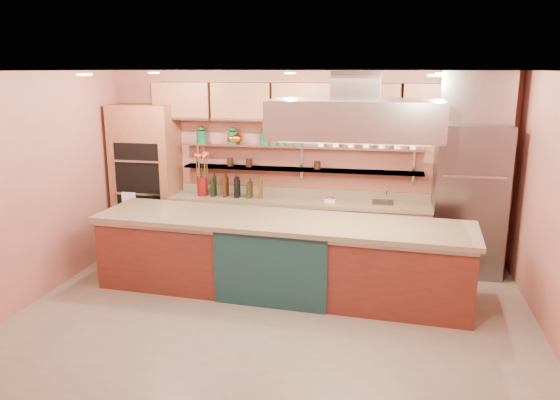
% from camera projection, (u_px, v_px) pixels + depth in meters
% --- Properties ---
extents(floor, '(6.00, 5.00, 0.02)m').
position_uv_depth(floor, '(270.00, 323.00, 6.23)').
color(floor, gray).
rests_on(floor, ground).
extents(ceiling, '(6.00, 5.00, 0.02)m').
position_uv_depth(ceiling, '(269.00, 71.00, 5.57)').
color(ceiling, black).
rests_on(ceiling, wall_back).
extents(wall_back, '(6.00, 0.04, 2.80)m').
position_uv_depth(wall_back, '(305.00, 165.00, 8.28)').
color(wall_back, '#AF6052').
rests_on(wall_back, floor).
extents(wall_front, '(6.00, 0.04, 2.80)m').
position_uv_depth(wall_front, '(185.00, 295.00, 3.52)').
color(wall_front, '#AF6052').
rests_on(wall_front, floor).
extents(wall_left, '(0.04, 5.00, 2.80)m').
position_uv_depth(wall_left, '(23.00, 192.00, 6.48)').
color(wall_left, '#AF6052').
rests_on(wall_left, floor).
extents(oven_stack, '(0.95, 0.64, 2.30)m').
position_uv_depth(oven_stack, '(147.00, 179.00, 8.51)').
color(oven_stack, '#955336').
rests_on(oven_stack, floor).
extents(refrigerator, '(0.95, 0.72, 2.10)m').
position_uv_depth(refrigerator, '(468.00, 200.00, 7.56)').
color(refrigerator, slate).
rests_on(refrigerator, floor).
extents(back_counter, '(3.84, 0.64, 0.93)m').
position_uv_depth(back_counter, '(298.00, 229.00, 8.22)').
color(back_counter, tan).
rests_on(back_counter, floor).
extents(wall_shelf_lower, '(3.60, 0.26, 0.03)m').
position_uv_depth(wall_shelf_lower, '(301.00, 169.00, 8.18)').
color(wall_shelf_lower, '#B0B3B7').
rests_on(wall_shelf_lower, wall_back).
extents(wall_shelf_upper, '(3.60, 0.26, 0.03)m').
position_uv_depth(wall_shelf_upper, '(301.00, 146.00, 8.10)').
color(wall_shelf_upper, '#B0B3B7').
rests_on(wall_shelf_upper, wall_back).
extents(upper_cabinets, '(4.60, 0.36, 0.55)m').
position_uv_depth(upper_cabinets, '(304.00, 102.00, 7.88)').
color(upper_cabinets, '#955336').
rests_on(upper_cabinets, wall_back).
extents(range_hood, '(2.00, 1.00, 0.45)m').
position_uv_depth(range_hood, '(356.00, 119.00, 6.39)').
color(range_hood, '#B0B3B7').
rests_on(range_hood, ceiling).
extents(ceiling_downlights, '(4.00, 2.80, 0.02)m').
position_uv_depth(ceiling_downlights, '(273.00, 74.00, 5.77)').
color(ceiling_downlights, '#FFE5A5').
rests_on(ceiling_downlights, ceiling).
extents(island, '(4.75, 1.30, 0.98)m').
position_uv_depth(island, '(280.00, 256.00, 6.98)').
color(island, maroon).
rests_on(island, floor).
extents(flower_vase, '(0.21, 0.21, 0.29)m').
position_uv_depth(flower_vase, '(202.00, 186.00, 8.32)').
color(flower_vase, '#610E0E').
rests_on(flower_vase, back_counter).
extents(oil_bottle_cluster, '(0.90, 0.57, 0.28)m').
position_uv_depth(oil_bottle_cluster, '(237.00, 188.00, 8.21)').
color(oil_bottle_cluster, black).
rests_on(oil_bottle_cluster, back_counter).
extents(kitchen_scale, '(0.18, 0.16, 0.08)m').
position_uv_depth(kitchen_scale, '(330.00, 199.00, 7.96)').
color(kitchen_scale, white).
rests_on(kitchen_scale, back_counter).
extents(bar_faucet, '(0.03, 0.03, 0.23)m').
position_uv_depth(bar_faucet, '(387.00, 195.00, 7.88)').
color(bar_faucet, white).
rests_on(bar_faucet, back_counter).
extents(copper_kettle, '(0.23, 0.23, 0.16)m').
position_uv_depth(copper_kettle, '(237.00, 138.00, 8.27)').
color(copper_kettle, orange).
rests_on(copper_kettle, wall_shelf_upper).
extents(green_canister, '(0.13, 0.13, 0.16)m').
position_uv_depth(green_canister, '(282.00, 139.00, 8.13)').
color(green_canister, '#104A29').
rests_on(green_canister, wall_shelf_upper).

